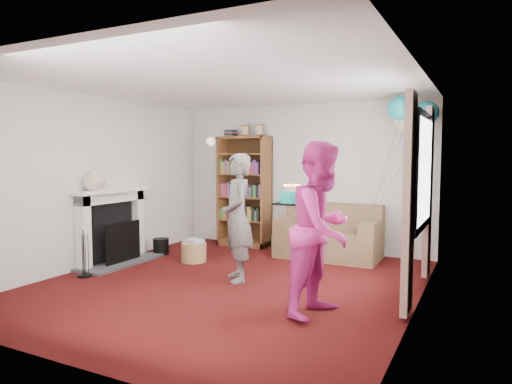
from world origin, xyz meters
The scene contains 16 objects.
ground centered at (0.00, 0.00, 0.00)m, with size 5.00×5.00×0.00m, color black.
wall_back centered at (0.00, 2.51, 1.25)m, with size 4.50×0.02×2.50m, color silver.
wall_left centered at (-2.26, 0.00, 1.25)m, with size 0.02×5.00×2.50m, color silver.
wall_right centered at (2.26, 0.00, 1.25)m, with size 0.02×5.00×2.50m, color silver.
ceiling centered at (0.00, 0.00, 2.50)m, with size 4.50×5.00×0.01m, color white.
fireplace centered at (-2.09, 0.19, 0.51)m, with size 0.55×1.80×1.12m.
window_bay centered at (2.21, 0.60, 1.20)m, with size 0.14×2.02×2.20m.
wall_sconce centered at (-1.75, 2.36, 1.88)m, with size 0.16×0.23×0.16m.
bookcase centered at (-1.00, 2.30, 0.96)m, with size 0.93×0.42×2.17m.
sofa centered at (0.67, 2.07, 0.32)m, with size 1.59×0.84×0.84m.
wicker_basket centered at (-1.09, 0.82, 0.16)m, with size 0.39×0.39×0.35m.
person_striped centered at (0.02, 0.20, 0.83)m, with size 0.60×0.40×1.65m, color black.
person_magenta centered at (1.41, -0.51, 0.89)m, with size 0.86×0.67×1.77m, color #CE2984.
birthday_cake centered at (0.92, -0.14, 1.14)m, with size 0.34×0.34×0.22m.
balloons centered at (1.87, 1.93, 2.22)m, with size 0.93×0.72×1.80m.
mantel_vase centered at (-2.12, -0.15, 1.29)m, with size 0.31×0.31×0.33m, color beige.
Camera 1 is at (2.87, -4.90, 1.64)m, focal length 32.00 mm.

